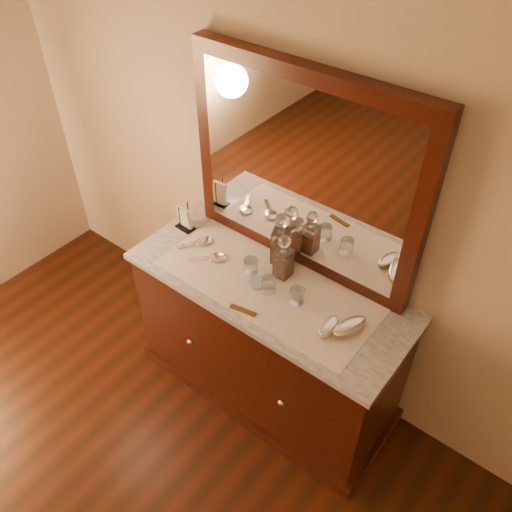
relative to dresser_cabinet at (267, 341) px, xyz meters
name	(u,v)px	position (x,y,z in m)	size (l,w,h in m)	color
dresser_cabinet	(267,341)	(0.00, 0.00, 0.00)	(1.40, 0.55, 0.82)	black
dresser_plinth	(266,381)	(0.00, 0.00, -0.37)	(1.46, 0.59, 0.08)	black
knob_left	(190,342)	(-0.30, -0.28, 0.04)	(0.04, 0.04, 0.04)	silver
knob_right	(281,403)	(0.30, -0.28, 0.04)	(0.04, 0.04, 0.04)	silver
marble_top	(269,286)	(0.00, 0.00, 0.42)	(1.44, 0.59, 0.03)	white
mirror_frame	(303,174)	(0.00, 0.25, 0.94)	(1.20, 0.08, 1.00)	black
mirror_glass	(299,178)	(0.00, 0.21, 0.94)	(1.06, 0.01, 0.86)	white
lace_runner	(266,285)	(0.00, -0.02, 0.44)	(1.10, 0.45, 0.00)	white
pin_dish	(257,283)	(-0.04, -0.04, 0.45)	(0.09, 0.09, 0.02)	white
comb	(243,310)	(0.02, -0.22, 0.45)	(0.13, 0.02, 0.01)	brown
napkin_rack	(184,219)	(-0.62, 0.06, 0.50)	(0.11, 0.07, 0.16)	black
decanter_left	(281,243)	(-0.05, 0.17, 0.56)	(0.11, 0.11, 0.29)	#934015
decanter_right	(283,261)	(0.02, 0.09, 0.54)	(0.08, 0.08, 0.25)	#934015
brush_near	(329,327)	(0.39, -0.07, 0.46)	(0.08, 0.15, 0.04)	tan
brush_far	(349,328)	(0.46, -0.02, 0.47)	(0.13, 0.19, 0.05)	tan
hand_mirror_outer	(201,242)	(-0.46, 0.02, 0.45)	(0.14, 0.19, 0.02)	silver
hand_mirror_inner	(215,258)	(-0.32, -0.03, 0.45)	(0.18, 0.17, 0.02)	silver
tumblers	(272,282)	(0.03, -0.02, 0.48)	(0.36, 0.12, 0.08)	white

